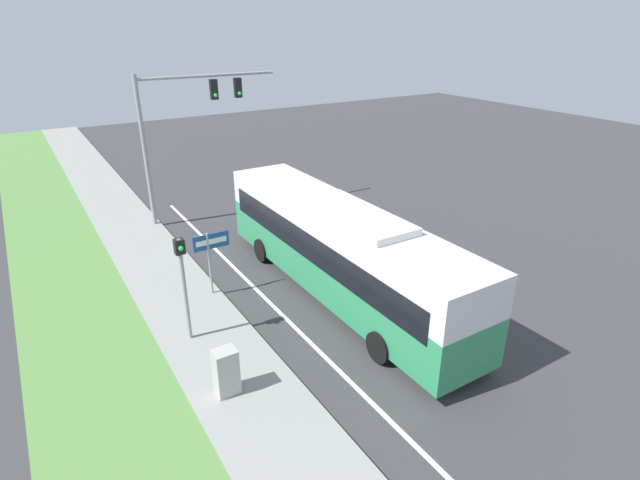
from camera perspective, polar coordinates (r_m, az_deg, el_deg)
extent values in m
plane|color=#38383A|center=(16.93, 10.64, -8.74)|extent=(80.00, 80.00, 0.00)
cube|color=gray|center=(14.14, -9.20, -15.79)|extent=(2.80, 80.00, 0.12)
cube|color=#568442|center=(13.63, -22.37, -19.45)|extent=(3.60, 80.00, 0.10)
cube|color=silver|center=(15.08, 0.13, -12.80)|extent=(0.14, 30.00, 0.01)
cube|color=#2D8956|center=(17.49, 2.15, -2.85)|extent=(2.41, 12.36, 1.55)
cube|color=silver|center=(16.90, 2.23, 1.43)|extent=(2.41, 12.36, 1.27)
cube|color=black|center=(17.08, 2.20, 0.07)|extent=(2.45, 11.37, 0.96)
cube|color=silver|center=(15.92, 4.13, 2.85)|extent=(1.68, 4.33, 0.24)
cylinder|color=black|center=(20.29, -6.64, -1.16)|extent=(0.28, 0.95, 0.95)
cylinder|color=black|center=(21.26, -1.04, 0.22)|extent=(0.28, 0.95, 0.95)
cylinder|color=black|center=(14.62, 6.83, -12.03)|extent=(0.28, 0.95, 0.95)
cylinder|color=black|center=(15.95, 13.44, -9.22)|extent=(0.28, 0.95, 0.95)
cylinder|color=#939399|center=(24.03, -19.33, 9.21)|extent=(0.20, 0.20, 6.92)
cylinder|color=#939399|center=(24.39, -12.67, 17.86)|extent=(6.50, 0.14, 0.14)
cube|color=black|center=(24.53, -12.04, 16.48)|extent=(0.32, 0.28, 0.90)
sphere|color=#1ED838|center=(24.40, -11.84, 15.87)|extent=(0.18, 0.18, 0.18)
cube|color=black|center=(24.97, -9.38, 16.80)|extent=(0.32, 0.28, 0.90)
sphere|color=#1ED838|center=(24.83, -9.17, 16.20)|extent=(0.18, 0.18, 0.18)
cylinder|color=#939399|center=(15.20, -15.17, -5.80)|extent=(0.12, 0.12, 3.40)
cube|color=black|center=(14.55, -15.78, -0.72)|extent=(0.28, 0.24, 0.44)
sphere|color=#1ED838|center=(14.41, -15.61, -0.93)|extent=(0.14, 0.14, 0.14)
cylinder|color=#939399|center=(17.73, -12.48, -2.84)|extent=(0.08, 0.08, 2.41)
cube|color=#19478C|center=(17.40, -12.34, -0.15)|extent=(1.28, 0.03, 0.55)
cube|color=white|center=(17.38, -12.32, -0.17)|extent=(1.09, 0.01, 0.19)
cube|color=#A8A8A3|center=(13.40, -10.69, -14.58)|extent=(0.59, 0.48, 1.29)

